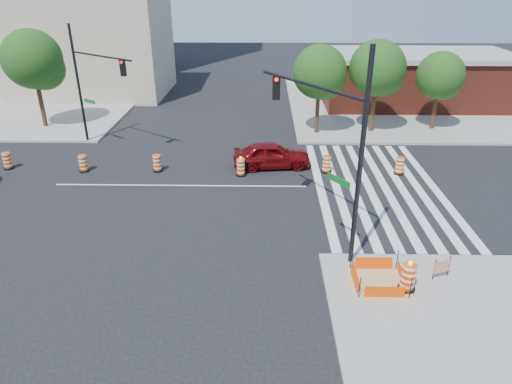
% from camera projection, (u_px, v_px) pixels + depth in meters
% --- Properties ---
extents(ground, '(120.00, 120.00, 0.00)m').
position_uv_depth(ground, '(180.00, 185.00, 25.49)').
color(ground, black).
rests_on(ground, ground).
extents(sidewalk_ne, '(22.00, 22.00, 0.15)m').
position_uv_depth(sidewalk_ne, '(411.00, 104.00, 41.40)').
color(sidewalk_ne, gray).
rests_on(sidewalk_ne, ground).
extents(sidewalk_nw, '(22.00, 22.00, 0.15)m').
position_uv_depth(sidewalk_nw, '(19.00, 102.00, 42.01)').
color(sidewalk_nw, gray).
rests_on(sidewalk_nw, ground).
extents(crosswalk_east, '(6.75, 13.50, 0.01)m').
position_uv_depth(crosswalk_east, '(377.00, 187.00, 25.30)').
color(crosswalk_east, silver).
rests_on(crosswalk_east, ground).
extents(lane_centerline, '(14.00, 0.12, 0.01)m').
position_uv_depth(lane_centerline, '(180.00, 185.00, 25.49)').
color(lane_centerline, silver).
rests_on(lane_centerline, ground).
extents(excavation_pit, '(2.20, 2.20, 0.90)m').
position_uv_depth(excavation_pit, '(378.00, 282.00, 17.12)').
color(excavation_pit, tan).
rests_on(excavation_pit, ground).
extents(brick_storefront, '(16.50, 8.50, 4.60)m').
position_uv_depth(brick_storefront, '(415.00, 79.00, 40.43)').
color(brick_storefront, maroon).
rests_on(brick_storefront, ground).
extents(beige_midrise, '(14.00, 10.00, 10.00)m').
position_uv_depth(beige_midrise, '(90.00, 41.00, 43.40)').
color(beige_midrise, '#B6A88B').
rests_on(beige_midrise, ground).
extents(red_coupe, '(4.82, 2.37, 1.58)m').
position_uv_depth(red_coupe, '(272.00, 155.00, 27.62)').
color(red_coupe, '#62080B').
rests_on(red_coupe, ground).
extents(signal_pole_se, '(3.70, 5.39, 8.46)m').
position_uv_depth(signal_pole_se, '(330.00, 131.00, 17.69)').
color(signal_pole_se, black).
rests_on(signal_pole_se, ground).
extents(signal_pole_nw, '(4.83, 3.54, 7.75)m').
position_uv_depth(signal_pole_nw, '(91.00, 77.00, 29.21)').
color(signal_pole_nw, black).
rests_on(signal_pole_nw, ground).
extents(pit_drum, '(0.64, 0.64, 1.27)m').
position_uv_depth(pit_drum, '(408.00, 278.00, 16.57)').
color(pit_drum, black).
rests_on(pit_drum, ground).
extents(barricade, '(0.73, 0.30, 0.90)m').
position_uv_depth(barricade, '(442.00, 267.00, 17.25)').
color(barricade, '#DA4104').
rests_on(barricade, ground).
extents(tree_north_b, '(4.28, 4.28, 7.28)m').
position_uv_depth(tree_north_b, '(34.00, 63.00, 33.12)').
color(tree_north_b, '#382314').
rests_on(tree_north_b, ground).
extents(tree_north_c, '(3.78, 3.78, 6.42)m').
position_uv_depth(tree_north_c, '(320.00, 75.00, 31.90)').
color(tree_north_c, '#382314').
rests_on(tree_north_c, ground).
extents(tree_north_d, '(3.94, 3.94, 6.71)m').
position_uv_depth(tree_north_d, '(378.00, 71.00, 32.17)').
color(tree_north_d, '#382314').
rests_on(tree_north_d, ground).
extents(tree_north_e, '(3.44, 3.41, 5.80)m').
position_uv_depth(tree_north_e, '(440.00, 78.00, 32.98)').
color(tree_north_e, '#382314').
rests_on(tree_north_e, ground).
extents(median_drum_0, '(0.60, 0.60, 1.02)m').
position_uv_depth(median_drum_0, '(7.00, 161.00, 27.51)').
color(median_drum_0, black).
rests_on(median_drum_0, ground).
extents(median_drum_1, '(0.60, 0.60, 1.02)m').
position_uv_depth(median_drum_1, '(83.00, 164.00, 27.14)').
color(median_drum_1, black).
rests_on(median_drum_1, ground).
extents(median_drum_2, '(0.60, 0.60, 1.02)m').
position_uv_depth(median_drum_2, '(157.00, 164.00, 27.17)').
color(median_drum_2, black).
rests_on(median_drum_2, ground).
extents(median_drum_3, '(0.60, 0.60, 1.18)m').
position_uv_depth(median_drum_3, '(241.00, 168.00, 26.57)').
color(median_drum_3, black).
rests_on(median_drum_3, ground).
extents(median_drum_4, '(0.60, 0.60, 1.02)m').
position_uv_depth(median_drum_4, '(327.00, 165.00, 27.01)').
color(median_drum_4, black).
rests_on(median_drum_4, ground).
extents(median_drum_5, '(0.60, 0.60, 1.02)m').
position_uv_depth(median_drum_5, '(400.00, 166.00, 26.77)').
color(median_drum_5, black).
rests_on(median_drum_5, ground).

